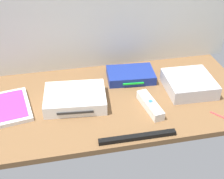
% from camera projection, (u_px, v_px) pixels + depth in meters
% --- Properties ---
extents(ground_plane, '(1.00, 0.48, 0.02)m').
position_uv_depth(ground_plane, '(112.00, 101.00, 1.12)').
color(ground_plane, brown).
rests_on(ground_plane, ground).
extents(game_console, '(0.22, 0.18, 0.04)m').
position_uv_depth(game_console, '(75.00, 98.00, 1.08)').
color(game_console, white).
rests_on(game_console, ground_plane).
extents(mini_computer, '(0.18, 0.18, 0.05)m').
position_uv_depth(mini_computer, '(189.00, 84.00, 1.14)').
color(mini_computer, silver).
rests_on(mini_computer, ground_plane).
extents(game_case, '(0.17, 0.21, 0.02)m').
position_uv_depth(game_case, '(9.00, 107.00, 1.06)').
color(game_case, white).
rests_on(game_case, ground_plane).
extents(network_router, '(0.19, 0.13, 0.03)m').
position_uv_depth(network_router, '(131.00, 75.00, 1.21)').
color(network_router, navy).
rests_on(network_router, ground_plane).
extents(remote_wand, '(0.06, 0.15, 0.03)m').
position_uv_depth(remote_wand, '(150.00, 105.00, 1.05)').
color(remote_wand, white).
rests_on(remote_wand, ground_plane).
extents(sensor_bar, '(0.24, 0.02, 0.01)m').
position_uv_depth(sensor_bar, '(138.00, 137.00, 0.94)').
color(sensor_bar, black).
rests_on(sensor_bar, ground_plane).
extents(stylus_pen, '(0.06, 0.08, 0.01)m').
position_uv_depth(stylus_pen, '(223.00, 117.00, 1.02)').
color(stylus_pen, red).
rests_on(stylus_pen, ground_plane).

